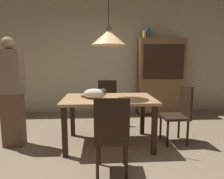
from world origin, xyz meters
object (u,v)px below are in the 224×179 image
at_px(book_green_slim, 149,33).
at_px(person_standing, 11,92).
at_px(hutch_bookcase, 160,78).
at_px(cat_sleeping, 95,93).
at_px(dining_table, 109,104).
at_px(chair_right_side, 179,112).
at_px(chair_near_front, 112,133).
at_px(book_blue_wide, 147,33).
at_px(book_yellow_short, 144,35).
at_px(pendant_lamp, 109,37).
at_px(chair_far_back, 107,101).

xyz_separation_m(book_green_slim, person_standing, (-2.53, -1.73, -1.14)).
bearing_deg(hutch_bookcase, cat_sleeping, -130.64).
distance_m(cat_sleeping, hutch_bookcase, 2.40).
xyz_separation_m(dining_table, chair_right_side, (1.13, 0.00, -0.14)).
xyz_separation_m(chair_near_front, person_standing, (-1.47, 0.92, 0.33)).
height_order(hutch_bookcase, person_standing, hutch_bookcase).
bearing_deg(book_blue_wide, person_standing, -144.96).
distance_m(dining_table, book_yellow_short, 2.38).
bearing_deg(cat_sleeping, pendant_lamp, 11.73).
height_order(chair_right_side, book_green_slim, book_green_slim).
height_order(chair_right_side, book_yellow_short, book_yellow_short).
bearing_deg(book_blue_wide, chair_near_front, -110.60).
distance_m(book_blue_wide, person_standing, 3.22).
xyz_separation_m(chair_right_side, chair_far_back, (-1.12, 0.88, 0.00)).
bearing_deg(chair_far_back, dining_table, -90.40).
bearing_deg(book_blue_wide, book_green_slim, 0.00).
bearing_deg(person_standing, chair_near_front, -32.00).
bearing_deg(dining_table, chair_right_side, 0.12).
height_order(cat_sleeping, book_green_slim, book_green_slim).
distance_m(dining_table, pendant_lamp, 1.01).
height_order(hutch_bookcase, book_green_slim, book_green_slim).
bearing_deg(person_standing, book_blue_wide, 35.04).
bearing_deg(chair_near_front, person_standing, 148.00).
bearing_deg(chair_near_front, cat_sleeping, 103.38).
relative_size(dining_table, book_yellow_short, 7.00).
bearing_deg(dining_table, cat_sleeping, -168.27).
distance_m(dining_table, chair_near_front, 0.89).
relative_size(cat_sleeping, pendant_lamp, 0.30).
distance_m(chair_right_side, book_blue_wide, 2.30).
height_order(chair_far_back, person_standing, person_standing).
relative_size(chair_right_side, book_green_slim, 3.58).
bearing_deg(chair_near_front, pendant_lamp, 89.69).
height_order(chair_right_side, book_blue_wide, book_blue_wide).
distance_m(cat_sleeping, book_yellow_short, 2.41).
relative_size(pendant_lamp, book_green_slim, 5.00).
height_order(chair_near_front, cat_sleeping, chair_near_front).
relative_size(chair_far_back, book_blue_wide, 3.88).
xyz_separation_m(book_yellow_short, book_green_slim, (0.12, 0.00, 0.04)).
distance_m(dining_table, person_standing, 1.49).
relative_size(dining_table, chair_far_back, 1.51).
bearing_deg(book_yellow_short, person_standing, -144.24).
distance_m(pendant_lamp, book_yellow_short, 2.02).
bearing_deg(book_green_slim, pendant_lamp, -120.59).
xyz_separation_m(book_yellow_short, book_blue_wide, (0.07, 0.00, 0.03)).
bearing_deg(chair_far_back, book_yellow_short, 44.25).
distance_m(chair_right_side, person_standing, 2.63).
height_order(chair_right_side, cat_sleeping, chair_right_side).
distance_m(chair_right_side, hutch_bookcase, 1.83).
bearing_deg(chair_far_back, person_standing, -150.65).
height_order(chair_near_front, pendant_lamp, pendant_lamp).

